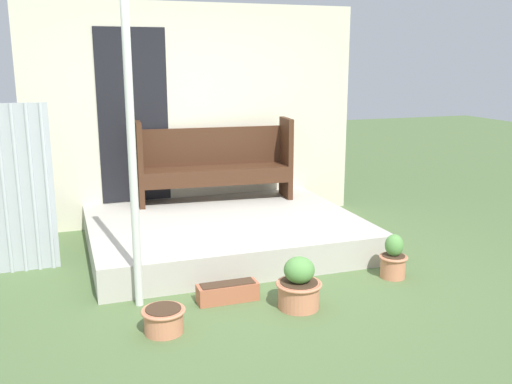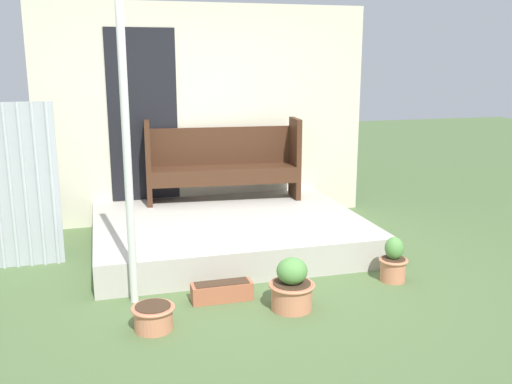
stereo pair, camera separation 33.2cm
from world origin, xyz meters
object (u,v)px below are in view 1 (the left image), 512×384
Objects in this scene: flower_pot_middle at (299,286)px; flower_pot_right at (393,259)px; bench at (215,160)px; flower_pot_left at (164,319)px; support_post at (132,159)px; planter_box_rect at (228,292)px.

flower_pot_right is (1.08, 0.32, -0.01)m from flower_pot_middle.
bench is 5.62× the size of flower_pot_left.
support_post is at bearing 158.48° from flower_pot_middle.
flower_pot_right is at bearing -59.28° from bench.
support_post is at bearing 166.86° from planter_box_rect.
flower_pot_right is (2.29, -0.16, -1.03)m from support_post.
bench is at bearing 116.00° from flower_pot_right.
support_post is 4.77× the size of planter_box_rect.
flower_pot_right reaches higher than flower_pot_left.
flower_pot_middle reaches higher than flower_pot_right.
flower_pot_left is 0.79× the size of flower_pot_right.
flower_pot_middle is 1.04× the size of flower_pot_right.
planter_box_rect is (-1.58, -0.00, -0.10)m from flower_pot_right.
flower_pot_right is (2.18, 0.38, 0.07)m from flower_pot_left.
flower_pot_right is at bearing -4.02° from support_post.
flower_pot_left is 0.71m from planter_box_rect.
flower_pot_right is 0.81× the size of planter_box_rect.
flower_pot_right is at bearing 9.91° from flower_pot_left.
planter_box_rect is (-0.50, -2.22, -0.71)m from bench.
flower_pot_left is at bearing -147.85° from planter_box_rect.
bench is at bearing 59.56° from support_post.
flower_pot_right is at bearing 16.37° from flower_pot_middle.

